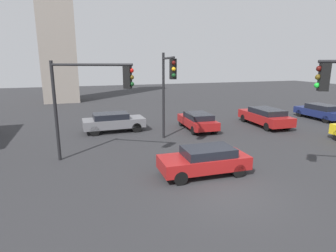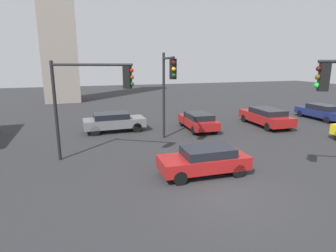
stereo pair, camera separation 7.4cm
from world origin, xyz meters
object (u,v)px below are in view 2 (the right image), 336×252
(car_3, at_px, (321,111))
(car_7, at_px, (198,121))
(car_4, at_px, (204,160))
(traffic_light_0, at_px, (90,90))
(car_0, at_px, (266,116))
(traffic_light_2, at_px, (168,81))
(car_2, at_px, (114,121))

(car_3, xyz_separation_m, car_7, (-11.73, -0.03, -0.02))
(car_4, bearing_deg, car_3, -150.87)
(traffic_light_0, xyz_separation_m, car_0, (13.25, 4.07, -2.86))
(traffic_light_0, bearing_deg, traffic_light_2, 50.30)
(traffic_light_0, bearing_deg, car_7, 61.59)
(car_2, xyz_separation_m, car_4, (2.75, -9.09, -0.07))
(traffic_light_0, xyz_separation_m, car_4, (4.50, -3.06, -2.93))
(traffic_light_2, distance_m, car_3, 15.72)
(car_3, bearing_deg, car_2, 86.32)
(car_3, height_order, car_4, car_3)
(traffic_light_0, xyz_separation_m, car_2, (1.75, 6.03, -2.87))
(traffic_light_2, height_order, car_2, traffic_light_2)
(traffic_light_2, relative_size, car_2, 1.26)
(car_2, bearing_deg, car_0, -10.74)
(car_0, bearing_deg, car_2, 83.61)
(traffic_light_0, xyz_separation_m, traffic_light_2, (4.33, 1.54, 0.24))
(car_4, xyz_separation_m, car_7, (3.20, 7.66, 0.01))
(car_4, bearing_deg, traffic_light_2, -86.05)
(traffic_light_2, xyz_separation_m, car_7, (3.36, 3.06, -3.16))
(car_3, xyz_separation_m, car_4, (-14.92, -7.69, -0.04))
(traffic_light_2, bearing_deg, car_2, -139.91)
(traffic_light_0, distance_m, car_3, 20.18)
(traffic_light_0, height_order, car_4, traffic_light_0)
(traffic_light_0, distance_m, car_7, 9.43)
(car_0, relative_size, car_2, 1.13)
(car_0, xyz_separation_m, car_4, (-8.75, -7.13, -0.08))
(traffic_light_2, relative_size, car_3, 1.26)
(traffic_light_2, xyz_separation_m, car_0, (8.92, 2.53, -3.10))
(car_0, xyz_separation_m, car_2, (-11.50, 1.96, -0.01))
(car_2, bearing_deg, car_4, -74.26)
(car_0, bearing_deg, car_7, 87.84)
(car_2, height_order, car_3, car_2)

